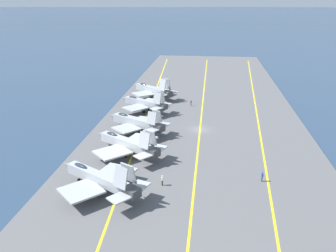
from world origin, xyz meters
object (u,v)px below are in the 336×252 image
at_px(parked_jet_nearest, 99,178).
at_px(crew_purple_vest, 191,103).
at_px(parked_jet_second, 127,143).
at_px(parked_jet_fourth, 144,103).
at_px(crew_blue_vest, 262,176).
at_px(crew_white_vest, 162,180).
at_px(parked_jet_third, 136,122).
at_px(parked_jet_fifth, 152,90).

distance_m(parked_jet_nearest, crew_purple_vest, 49.90).
xyz_separation_m(parked_jet_second, parked_jet_fourth, (27.44, 1.69, 0.09)).
bearing_deg(parked_jet_fourth, crew_blue_vest, -143.14).
bearing_deg(crew_purple_vest, crew_white_vest, 177.47).
bearing_deg(crew_blue_vest, parked_jet_third, 51.53).
height_order(parked_jet_fourth, crew_white_vest, parked_jet_fourth).
height_order(parked_jet_second, parked_jet_fourth, parked_jet_second).
relative_size(parked_jet_third, crew_purple_vest, 9.17).
bearing_deg(crew_blue_vest, parked_jet_fifth, 28.35).
bearing_deg(crew_blue_vest, crew_purple_vest, 18.81).
bearing_deg(parked_jet_fourth, parked_jet_second, -176.47).
relative_size(parked_jet_nearest, crew_white_vest, 8.91).
distance_m(parked_jet_second, parked_jet_fifth, 41.42).
bearing_deg(crew_purple_vest, crew_blue_vest, -161.19).
xyz_separation_m(parked_jet_third, parked_jet_fourth, (15.01, 0.91, 0.09)).
xyz_separation_m(parked_jet_fourth, crew_white_vest, (-38.64, -10.18, -1.39)).
bearing_deg(crew_white_vest, parked_jet_fourth, 14.75).
distance_m(parked_jet_second, parked_jet_fourth, 27.49).
bearing_deg(parked_jet_third, parked_jet_fourth, 3.49).
relative_size(parked_jet_second, parked_jet_fourth, 1.06).
bearing_deg(crew_white_vest, parked_jet_nearest, 108.55).
height_order(parked_jet_third, crew_blue_vest, parked_jet_third).
relative_size(parked_jet_nearest, parked_jet_third, 1.05).
xyz_separation_m(parked_jet_fifth, crew_purple_vest, (-7.25, -12.28, -1.51)).
height_order(parked_jet_second, parked_jet_third, parked_jet_second).
height_order(parked_jet_third, crew_purple_vest, parked_jet_third).
bearing_deg(parked_jet_third, parked_jet_nearest, 179.47).
bearing_deg(parked_jet_nearest, parked_jet_third, -0.53).
bearing_deg(parked_jet_second, parked_jet_fourth, 3.53).
xyz_separation_m(crew_blue_vest, crew_white_vest, (-3.31, 16.32, 0.02)).
distance_m(parked_jet_nearest, parked_jet_third, 26.83).
bearing_deg(parked_jet_second, parked_jet_fifth, 2.48).
distance_m(parked_jet_second, parked_jet_third, 12.46).
xyz_separation_m(crew_purple_vest, crew_white_vest, (-45.34, 2.00, 0.08)).
bearing_deg(parked_jet_third, parked_jet_fifth, 2.01).
xyz_separation_m(crew_purple_vest, crew_blue_vest, (-42.03, -14.31, 0.06)).
bearing_deg(crew_blue_vest, parked_jet_fourth, 36.86).
bearing_deg(parked_jet_second, parked_jet_third, 3.58).
bearing_deg(crew_blue_vest, crew_white_vest, 101.46).
height_order(parked_jet_nearest, crew_blue_vest, parked_jet_nearest).
bearing_deg(parked_jet_second, crew_blue_vest, -107.66).
xyz_separation_m(parked_jet_third, crew_white_vest, (-23.63, -9.26, -1.30)).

